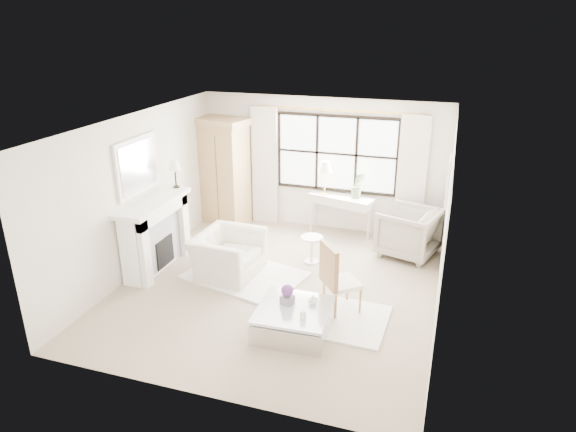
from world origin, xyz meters
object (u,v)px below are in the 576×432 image
armoire (223,170)px  club_armchair (228,254)px  console_table (341,214)px  coffee_table (294,321)px

armoire → club_armchair: armoire is taller
club_armchair → console_table: bearing=-27.2°
console_table → coffee_table: (0.14, -3.69, -0.22)m
console_table → club_armchair: bearing=-106.8°
armoire → club_armchair: 2.61m
club_armchair → coffee_table: size_ratio=1.10×
club_armchair → coffee_table: 2.07m
console_table → coffee_table: 3.70m
armoire → coffee_table: armoire is taller
armoire → club_armchair: size_ratio=1.97×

